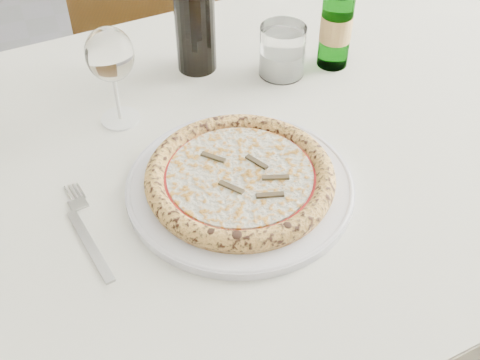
% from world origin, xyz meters
% --- Properties ---
extents(floor, '(5.00, 6.00, 0.02)m').
position_xyz_m(floor, '(0.00, 0.00, -0.01)').
color(floor, slate).
rests_on(floor, ground).
extents(dining_table, '(1.64, 1.05, 0.76)m').
position_xyz_m(dining_table, '(0.09, -0.21, 0.68)').
color(dining_table, brown).
rests_on(dining_table, floor).
extents(chair_far, '(0.58, 0.58, 0.93)m').
position_xyz_m(chair_far, '(0.16, 0.56, 0.53)').
color(chair_far, brown).
rests_on(chair_far, floor).
extents(plate, '(0.34, 0.34, 0.02)m').
position_xyz_m(plate, '(0.09, -0.31, 0.76)').
color(plate, white).
rests_on(plate, dining_table).
extents(pizza, '(0.28, 0.28, 0.03)m').
position_xyz_m(pizza, '(0.09, -0.31, 0.78)').
color(pizza, '#E3B066').
rests_on(pizza, plate).
extents(fork, '(0.04, 0.21, 0.00)m').
position_xyz_m(fork, '(-0.14, -0.31, 0.76)').
color(fork, '#9C9C9C').
rests_on(fork, dining_table).
extents(wine_glass, '(0.08, 0.08, 0.17)m').
position_xyz_m(wine_glass, '(-0.04, -0.07, 0.88)').
color(wine_glass, white).
rests_on(wine_glass, dining_table).
extents(tumbler, '(0.08, 0.08, 0.10)m').
position_xyz_m(tumbler, '(0.28, -0.04, 0.80)').
color(tumbler, white).
rests_on(tumbler, dining_table).
extents(beer_bottle, '(0.06, 0.06, 0.23)m').
position_xyz_m(beer_bottle, '(0.38, -0.05, 0.85)').
color(beer_bottle, '#338C31').
rests_on(beer_bottle, dining_table).
extents(wine_bottle, '(0.07, 0.07, 0.30)m').
position_xyz_m(wine_bottle, '(0.14, 0.04, 0.88)').
color(wine_bottle, black).
rests_on(wine_bottle, dining_table).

